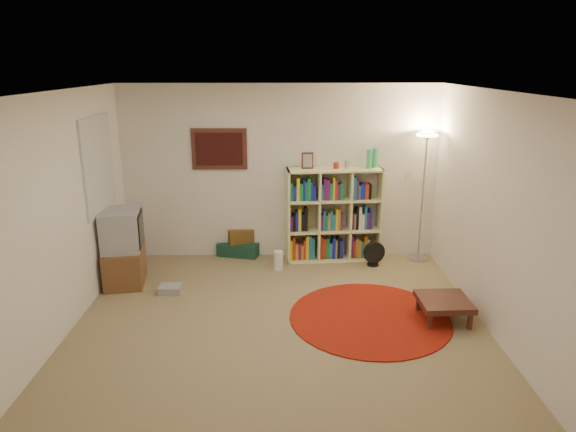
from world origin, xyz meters
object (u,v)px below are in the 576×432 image
suitcase (240,248)px  side_table (444,302)px  tv_stand (124,248)px  bookshelf (332,216)px  floor_fan (374,254)px  floor_lamp (426,154)px

suitcase → side_table: bearing=-26.8°
tv_stand → side_table: (3.84, -1.06, -0.26)m
bookshelf → floor_fan: size_ratio=4.54×
floor_fan → tv_stand: size_ratio=0.36×
floor_lamp → side_table: size_ratio=3.33×
bookshelf → floor_fan: bookshelf is taller
floor_lamp → suitcase: floor_lamp is taller
side_table → tv_stand: bearing=164.6°
bookshelf → tv_stand: size_ratio=1.63×
floor_fan → suitcase: size_ratio=0.53×
floor_lamp → side_table: (-0.19, -1.85, -1.35)m
tv_stand → suitcase: size_ratio=1.46×
floor_lamp → floor_fan: 1.57m
floor_fan → tv_stand: (-3.33, -0.54, 0.30)m
floor_lamp → suitcase: (-2.63, 0.24, -1.46)m
bookshelf → tv_stand: 2.89m
suitcase → bookshelf: bearing=6.0°
floor_fan → suitcase: 2.00m
tv_stand → side_table: 3.99m
floor_lamp → tv_stand: bearing=-168.9°
tv_stand → side_table: size_ratio=1.75×
tv_stand → side_table: bearing=-24.1°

